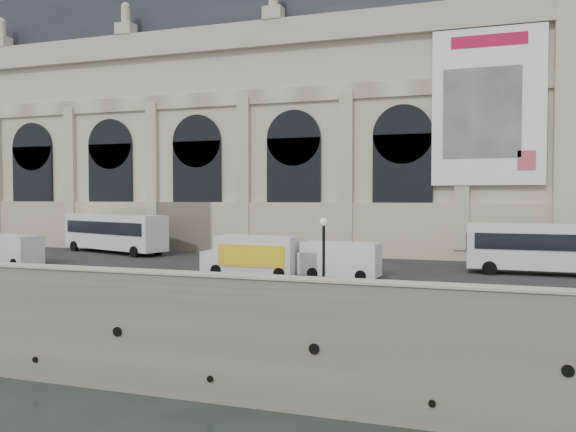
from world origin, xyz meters
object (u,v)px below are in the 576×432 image
van_b (12,250)px  lamp_right (324,257)px  bus_right (559,247)px  box_truck (252,255)px  bus_left (114,232)px  van_c (336,260)px

van_b → lamp_right: bearing=-12.1°
bus_right → box_truck: 21.44m
van_b → lamp_right: (27.56, -5.90, 0.92)m
bus_left → box_truck: bus_left is taller
bus_right → van_c: 15.63m
bus_left → box_truck: 20.78m
bus_right → van_c: bearing=-159.3°
van_c → bus_right: bearing=20.7°
van_b → van_c: size_ratio=1.04×
van_b → van_c: 26.66m
box_truck → van_b: bearing=-178.5°
bus_left → van_b: (-2.41, -10.35, -0.89)m
van_c → box_truck: bearing=-174.3°
lamp_right → van_c: bearing=97.5°
bus_left → van_c: 25.94m
bus_left → bus_right: 39.01m
bus_left → van_c: size_ratio=2.33×
bus_left → lamp_right: lamp_right is taller
bus_left → lamp_right: bearing=-32.9°
van_b → box_truck: 20.71m
bus_left → bus_right: (38.83, -3.71, -0.10)m
bus_right → box_truck: bearing=-163.4°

